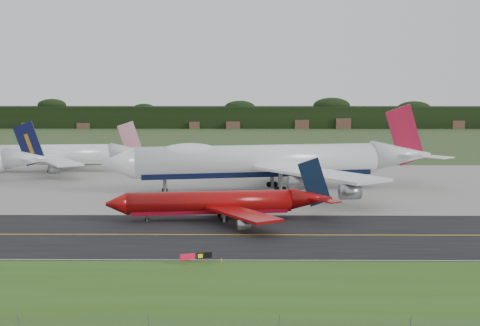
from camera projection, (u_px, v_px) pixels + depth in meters
name	position (u px, v px, depth m)	size (l,w,h in m)	color
ground	(228.00, 229.00, 109.08)	(600.00, 600.00, 0.00)	#2B441F
grass_verge	(220.00, 296.00, 74.31)	(400.00, 30.00, 0.01)	#385619
taxiway	(228.00, 235.00, 105.11)	(400.00, 32.00, 0.02)	black
apron	(234.00, 184.00, 159.75)	(400.00, 78.00, 0.01)	gray
taxiway_centreline	(228.00, 235.00, 105.10)	(400.00, 0.40, 0.00)	yellow
taxiway_edge_line	(224.00, 260.00, 89.70)	(400.00, 0.25, 0.00)	silver
horizon_treeline	(241.00, 118.00, 380.44)	(700.00, 25.00, 12.00)	black
jet_ba_747	(269.00, 161.00, 150.45)	(75.93, 61.98, 19.19)	white
jet_red_737	(222.00, 203.00, 116.86)	(39.93, 32.31, 10.78)	#960A0B
jet_star_tail	(52.00, 155.00, 182.97)	(52.36, 43.59, 13.80)	white
taxiway_sign	(196.00, 256.00, 87.76)	(4.11, 1.62, 1.44)	slate
edge_marker_center	(222.00, 260.00, 88.69)	(0.16, 0.16, 0.50)	yellow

